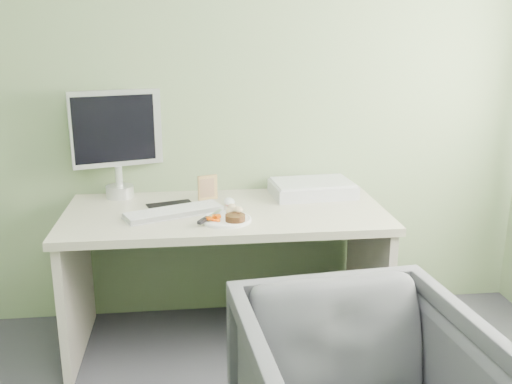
{
  "coord_description": "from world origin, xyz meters",
  "views": [
    {
      "loc": [
        -0.16,
        -1.1,
        1.6
      ],
      "look_at": [
        0.14,
        1.5,
        0.85
      ],
      "focal_mm": 40.0,
      "sensor_mm": 36.0,
      "label": 1
    }
  ],
  "objects": [
    {
      "name": "potato_pile",
      "position": [
        0.03,
        1.5,
        0.77
      ],
      "size": [
        0.12,
        0.11,
        0.06
      ],
      "primitive_type": "ellipsoid",
      "rotation": [
        0.0,
        0.0,
        -0.43
      ],
      "color": "tan",
      "rests_on": "plate"
    },
    {
      "name": "wall_back",
      "position": [
        0.0,
        2.0,
        1.35
      ],
      "size": [
        3.5,
        0.0,
        3.5
      ],
      "primitive_type": "plane",
      "rotation": [
        1.57,
        0.0,
        0.0
      ],
      "color": "#6A815A",
      "rests_on": "floor"
    },
    {
      "name": "steak",
      "position": [
        0.03,
        1.41,
        0.76
      ],
      "size": [
        0.12,
        0.12,
        0.03
      ],
      "primitive_type": "cylinder",
      "rotation": [
        0.0,
        0.0,
        -0.44
      ],
      "color": "black",
      "rests_on": "plate"
    },
    {
      "name": "eyedrop_bottle",
      "position": [
        -0.07,
        1.87,
        0.76
      ],
      "size": [
        0.02,
        0.02,
        0.06
      ],
      "color": "white",
      "rests_on": "desk"
    },
    {
      "name": "keyboard",
      "position": [
        -0.25,
        1.58,
        0.75
      ],
      "size": [
        0.49,
        0.31,
        0.02
      ],
      "primitive_type": "cube",
      "rotation": [
        0.0,
        0.0,
        0.39
      ],
      "color": "white",
      "rests_on": "desk"
    },
    {
      "name": "mousepad",
      "position": [
        -0.26,
        1.7,
        0.73
      ],
      "size": [
        0.28,
        0.26,
        0.0
      ],
      "primitive_type": "cube",
      "rotation": [
        0.0,
        0.0,
        0.29
      ],
      "color": "black",
      "rests_on": "desk"
    },
    {
      "name": "plate",
      "position": [
        -0.01,
        1.45,
        0.74
      ],
      "size": [
        0.24,
        0.24,
        0.01
      ],
      "primitive_type": "cylinder",
      "color": "white",
      "rests_on": "desk"
    },
    {
      "name": "monitor",
      "position": [
        -0.55,
        1.94,
        1.05
      ],
      "size": [
        0.47,
        0.19,
        0.57
      ],
      "rotation": [
        0.0,
        0.0,
        0.29
      ],
      "color": "silver",
      "rests_on": "desk"
    },
    {
      "name": "photo_frame",
      "position": [
        -0.08,
        1.82,
        0.8
      ],
      "size": [
        0.11,
        0.05,
        0.13
      ],
      "primitive_type": "cube",
      "rotation": [
        0.0,
        0.0,
        0.35
      ],
      "color": "#A8894E",
      "rests_on": "desk"
    },
    {
      "name": "steak_knife",
      "position": [
        -0.1,
        1.43,
        0.75
      ],
      "size": [
        0.13,
        0.21,
        0.02
      ],
      "rotation": [
        0.0,
        0.0,
        1.06
      ],
      "color": "silver",
      "rests_on": "plate"
    },
    {
      "name": "carrot_heap",
      "position": [
        -0.07,
        1.43,
        0.76
      ],
      "size": [
        0.06,
        0.06,
        0.04
      ],
      "primitive_type": "cube",
      "rotation": [
        0.0,
        0.0,
        -0.24
      ],
      "color": "#FF5B05",
      "rests_on": "plate"
    },
    {
      "name": "scanner",
      "position": [
        0.49,
        1.84,
        0.76
      ],
      "size": [
        0.46,
        0.33,
        0.07
      ],
      "primitive_type": "cube",
      "rotation": [
        0.0,
        0.0,
        0.08
      ],
      "color": "#B2B4BA",
      "rests_on": "desk"
    },
    {
      "name": "computer_mouse",
      "position": [
        0.03,
        1.71,
        0.75
      ],
      "size": [
        0.06,
        0.1,
        0.03
      ],
      "primitive_type": "ellipsoid",
      "rotation": [
        0.0,
        0.0,
        0.06
      ],
      "color": "white",
      "rests_on": "desk"
    },
    {
      "name": "desk",
      "position": [
        0.0,
        1.62,
        0.55
      ],
      "size": [
        1.6,
        0.75,
        0.73
      ],
      "color": "beige",
      "rests_on": "floor"
    }
  ]
}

